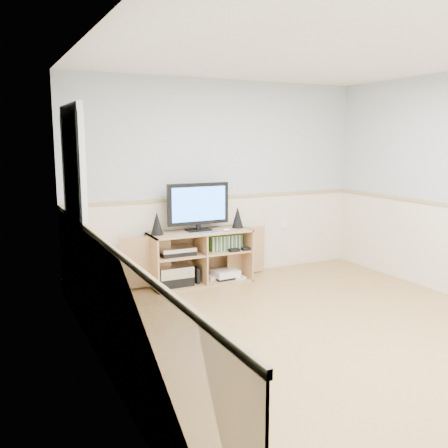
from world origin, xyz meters
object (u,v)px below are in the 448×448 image
at_px(keyboard, 212,232).
at_px(game_consoles, 224,275).
at_px(media_cabinet, 198,256).
at_px(monitor, 198,205).

distance_m(keyboard, game_consoles, 0.64).
bearing_deg(game_consoles, media_cabinet, 168.05).
bearing_deg(monitor, media_cabinet, 90.00).
bearing_deg(game_consoles, monitor, 169.34).
height_order(monitor, keyboard, monitor).
bearing_deg(keyboard, game_consoles, 26.72).
bearing_deg(media_cabinet, monitor, -90.00).
bearing_deg(media_cabinet, game_consoles, -11.95).
xyz_separation_m(media_cabinet, monitor, (-0.00, -0.01, 0.64)).
distance_m(media_cabinet, keyboard, 0.39).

